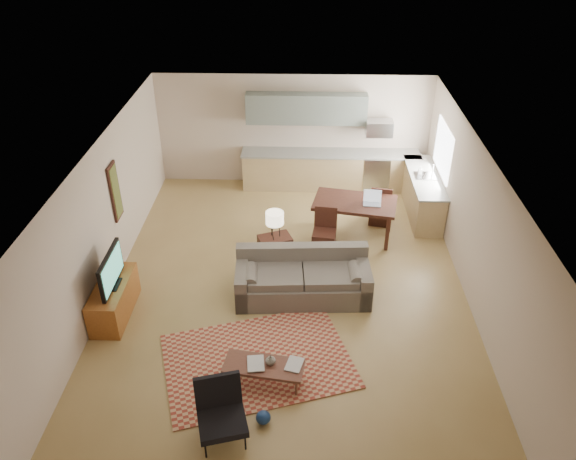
{
  "coord_description": "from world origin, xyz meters",
  "views": [
    {
      "loc": [
        0.26,
        -8.16,
        6.44
      ],
      "look_at": [
        0.0,
        0.3,
        1.15
      ],
      "focal_mm": 35.0,
      "sensor_mm": 36.0,
      "label": 1
    }
  ],
  "objects_px": {
    "tv_credenza": "(114,299)",
    "dining_table": "(354,219)",
    "coffee_table": "(264,373)",
    "armchair": "(222,416)",
    "sofa": "(303,277)",
    "console_table": "(275,252)"
  },
  "relations": [
    {
      "from": "tv_credenza",
      "to": "dining_table",
      "type": "height_order",
      "value": "dining_table"
    },
    {
      "from": "coffee_table",
      "to": "armchair",
      "type": "height_order",
      "value": "armchair"
    },
    {
      "from": "sofa",
      "to": "armchair",
      "type": "distance_m",
      "value": 3.26
    },
    {
      "from": "tv_credenza",
      "to": "dining_table",
      "type": "distance_m",
      "value": 5.04
    },
    {
      "from": "armchair",
      "to": "dining_table",
      "type": "relative_size",
      "value": 0.5
    },
    {
      "from": "dining_table",
      "to": "sofa",
      "type": "bearing_deg",
      "value": -105.86
    },
    {
      "from": "console_table",
      "to": "dining_table",
      "type": "height_order",
      "value": "dining_table"
    },
    {
      "from": "sofa",
      "to": "coffee_table",
      "type": "distance_m",
      "value": 2.17
    },
    {
      "from": "dining_table",
      "to": "tv_credenza",
      "type": "bearing_deg",
      "value": -137.27
    },
    {
      "from": "coffee_table",
      "to": "console_table",
      "type": "distance_m",
      "value": 2.97
    },
    {
      "from": "coffee_table",
      "to": "console_table",
      "type": "height_order",
      "value": "console_table"
    },
    {
      "from": "coffee_table",
      "to": "console_table",
      "type": "relative_size",
      "value": 1.7
    },
    {
      "from": "console_table",
      "to": "dining_table",
      "type": "bearing_deg",
      "value": 14.79
    },
    {
      "from": "sofa",
      "to": "tv_credenza",
      "type": "bearing_deg",
      "value": -172.97
    },
    {
      "from": "tv_credenza",
      "to": "console_table",
      "type": "bearing_deg",
      "value": 28.47
    },
    {
      "from": "coffee_table",
      "to": "tv_credenza",
      "type": "height_order",
      "value": "tv_credenza"
    },
    {
      "from": "armchair",
      "to": "tv_credenza",
      "type": "distance_m",
      "value": 3.33
    },
    {
      "from": "armchair",
      "to": "console_table",
      "type": "bearing_deg",
      "value": 67.31
    },
    {
      "from": "sofa",
      "to": "dining_table",
      "type": "relative_size",
      "value": 1.49
    },
    {
      "from": "sofa",
      "to": "coffee_table",
      "type": "bearing_deg",
      "value": -108.28
    },
    {
      "from": "tv_credenza",
      "to": "armchair",
      "type": "bearing_deg",
      "value": -48.65
    },
    {
      "from": "tv_credenza",
      "to": "console_table",
      "type": "height_order",
      "value": "console_table"
    }
  ]
}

